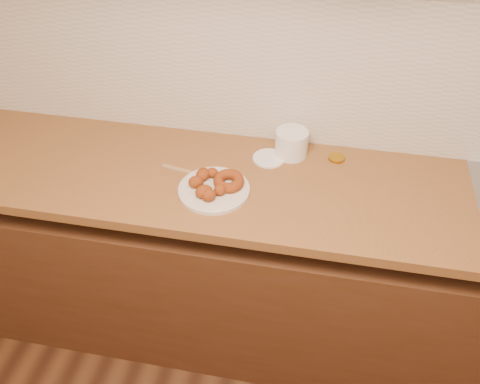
# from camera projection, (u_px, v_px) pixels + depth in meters

# --- Properties ---
(wall_back) EXTENTS (4.00, 0.02, 2.70)m
(wall_back) POSITION_uv_depth(u_px,v_px,m) (354.00, 37.00, 1.79)
(wall_back) COLOR tan
(wall_back) RESTS_ON ground
(base_cabinet) EXTENTS (3.60, 0.60, 0.77)m
(base_cabinet) POSITION_uv_depth(u_px,v_px,m) (320.00, 282.00, 2.17)
(base_cabinet) COLOR #502E1C
(base_cabinet) RESTS_ON floor
(butcher_block) EXTENTS (2.30, 0.62, 0.04)m
(butcher_block) POSITION_uv_depth(u_px,v_px,m) (163.00, 174.00, 1.95)
(butcher_block) COLOR #94602F
(butcher_block) RESTS_ON base_cabinet
(backsplash) EXTENTS (3.60, 0.02, 0.60)m
(backsplash) POSITION_uv_depth(u_px,v_px,m) (348.00, 78.00, 1.87)
(backsplash) COLOR beige
(backsplash) RESTS_ON wall_back
(donut_plate) EXTENTS (0.26, 0.26, 0.01)m
(donut_plate) POSITION_uv_depth(u_px,v_px,m) (214.00, 190.00, 1.83)
(donut_plate) COLOR beige
(donut_plate) RESTS_ON butcher_block
(ring_donut) EXTENTS (0.15, 0.15, 0.05)m
(ring_donut) POSITION_uv_depth(u_px,v_px,m) (229.00, 181.00, 1.83)
(ring_donut) COLOR brown
(ring_donut) RESTS_ON donut_plate
(fried_dough_chunks) EXTENTS (0.16, 0.19, 0.05)m
(fried_dough_chunks) POSITION_uv_depth(u_px,v_px,m) (206.00, 185.00, 1.81)
(fried_dough_chunks) COLOR brown
(fried_dough_chunks) RESTS_ON donut_plate
(plastic_tub) EXTENTS (0.14, 0.14, 0.11)m
(plastic_tub) POSITION_uv_depth(u_px,v_px,m) (291.00, 143.00, 1.98)
(plastic_tub) COLOR white
(plastic_tub) RESTS_ON butcher_block
(tub_lid) EXTENTS (0.14, 0.14, 0.01)m
(tub_lid) POSITION_uv_depth(u_px,v_px,m) (269.00, 158.00, 1.99)
(tub_lid) COLOR white
(tub_lid) RESTS_ON butcher_block
(brass_jar_lid) EXTENTS (0.08, 0.08, 0.01)m
(brass_jar_lid) POSITION_uv_depth(u_px,v_px,m) (337.00, 158.00, 1.99)
(brass_jar_lid) COLOR #A87915
(brass_jar_lid) RESTS_ON butcher_block
(wooden_utensil) EXTENTS (0.15, 0.05, 0.01)m
(wooden_utensil) POSITION_uv_depth(u_px,v_px,m) (180.00, 171.00, 1.92)
(wooden_utensil) COLOR #A0784B
(wooden_utensil) RESTS_ON butcher_block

